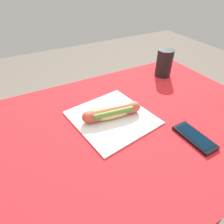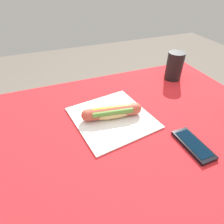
% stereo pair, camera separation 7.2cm
% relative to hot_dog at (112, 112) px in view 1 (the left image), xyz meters
% --- Properties ---
extents(ground_plane, '(6.00, 6.00, 0.00)m').
position_rel_hot_dog_xyz_m(ground_plane, '(-0.03, 0.05, -0.76)').
color(ground_plane, '#6B6056').
rests_on(ground_plane, ground).
extents(dining_table, '(1.12, 0.78, 0.73)m').
position_rel_hot_dog_xyz_m(dining_table, '(-0.03, 0.05, -0.17)').
color(dining_table, brown).
rests_on(dining_table, ground).
extents(paper_wrapper, '(0.31, 0.32, 0.01)m').
position_rel_hot_dog_xyz_m(paper_wrapper, '(-0.00, -0.00, -0.03)').
color(paper_wrapper, silver).
rests_on(paper_wrapper, dining_table).
extents(hot_dog, '(0.23, 0.08, 0.05)m').
position_rel_hot_dog_xyz_m(hot_dog, '(0.00, 0.00, 0.00)').
color(hot_dog, '#E5BC75').
rests_on(hot_dog, paper_wrapper).
extents(cell_phone, '(0.07, 0.15, 0.01)m').
position_rel_hot_dog_xyz_m(cell_phone, '(-0.19, 0.23, -0.02)').
color(cell_phone, black).
rests_on(cell_phone, dining_table).
extents(drinking_cup, '(0.08, 0.08, 0.14)m').
position_rel_hot_dog_xyz_m(drinking_cup, '(-0.40, -0.19, 0.04)').
color(drinking_cup, black).
rests_on(drinking_cup, dining_table).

